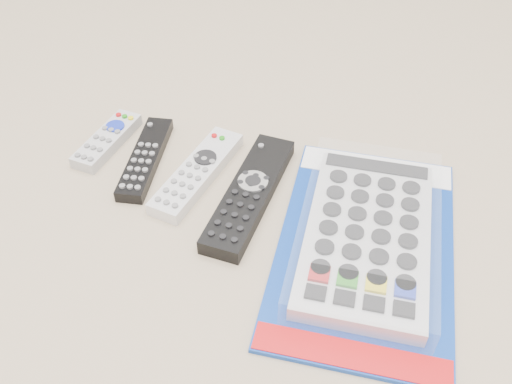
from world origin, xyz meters
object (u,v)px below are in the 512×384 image
(remote_large_black, at_px, (250,194))
(jumbo_remote_packaged, at_px, (367,234))
(remote_silver_dvd, at_px, (197,173))
(remote_small_grey, at_px, (107,140))
(remote_slim_black, at_px, (145,158))

(remote_large_black, xyz_separation_m, jumbo_remote_packaged, (0.18, -0.04, 0.01))
(remote_silver_dvd, distance_m, jumbo_remote_packaged, 0.27)
(remote_small_grey, xyz_separation_m, remote_slim_black, (0.08, -0.02, -0.00))
(remote_large_black, height_order, jumbo_remote_packaged, jumbo_remote_packaged)
(jumbo_remote_packaged, bearing_deg, remote_small_grey, 164.48)
(remote_silver_dvd, bearing_deg, remote_large_black, -4.37)
(remote_large_black, distance_m, jumbo_remote_packaged, 0.18)
(remote_small_grey, distance_m, remote_slim_black, 0.08)
(remote_slim_black, xyz_separation_m, remote_silver_dvd, (0.09, -0.01, 0.00))
(remote_large_black, relative_size, jumbo_remote_packaged, 0.63)
(remote_small_grey, distance_m, remote_large_black, 0.26)
(remote_slim_black, bearing_deg, jumbo_remote_packaged, -19.99)
(remote_small_grey, bearing_deg, remote_slim_black, -10.29)
(remote_silver_dvd, relative_size, remote_large_black, 0.84)
(remote_slim_black, bearing_deg, remote_large_black, -18.70)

